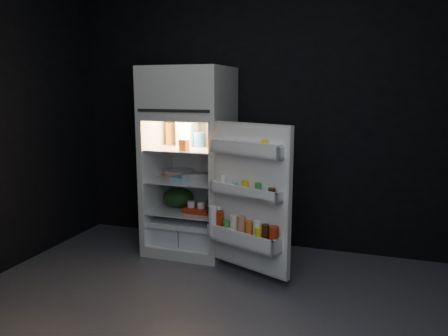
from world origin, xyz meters
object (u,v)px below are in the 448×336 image
(milk_jug, at_px, (187,134))
(fridge_door, at_px, (248,201))
(yogurt_tray, at_px, (197,210))
(refrigerator, at_px, (190,154))
(egg_carton, at_px, (198,177))

(milk_jug, bearing_deg, fridge_door, -29.48)
(yogurt_tray, bearing_deg, fridge_door, -25.69)
(refrigerator, height_order, egg_carton, refrigerator)
(refrigerator, height_order, yogurt_tray, refrigerator)
(milk_jug, height_order, egg_carton, milk_jug)
(refrigerator, distance_m, yogurt_tray, 0.55)
(fridge_door, distance_m, yogurt_tray, 0.72)
(fridge_door, distance_m, egg_carton, 0.72)
(milk_jug, bearing_deg, yogurt_tray, -43.11)
(milk_jug, xyz_separation_m, egg_carton, (0.18, -0.18, -0.38))
(refrigerator, bearing_deg, yogurt_tray, -52.72)
(fridge_door, distance_m, milk_jug, 1.07)
(fridge_door, xyz_separation_m, yogurt_tray, (-0.59, 0.35, -0.22))
(fridge_door, relative_size, yogurt_tray, 5.08)
(fridge_door, bearing_deg, egg_carton, 146.88)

